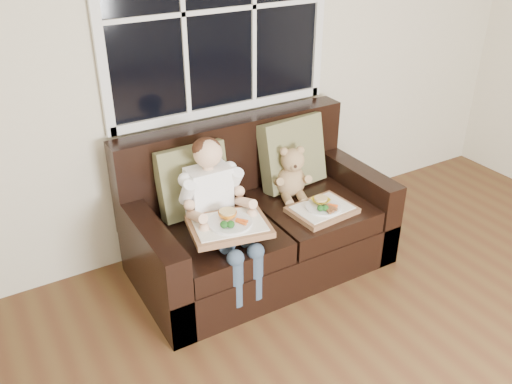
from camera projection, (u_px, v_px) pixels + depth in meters
window_back at (219, 10)px, 3.41m from camera, size 1.62×0.04×1.37m
loveseat at (256, 224)px, 3.71m from camera, size 1.70×0.92×0.96m
pillow_left at (193, 180)px, 3.47m from camera, size 0.46×0.21×0.47m
pillow_right at (292, 153)px, 3.81m from camera, size 0.51×0.27×0.50m
child at (217, 201)px, 3.30m from camera, size 0.39×0.60×0.88m
teddy_bear at (292, 176)px, 3.71m from camera, size 0.26×0.31×0.38m
tray_left at (229, 225)px, 3.20m from camera, size 0.52×0.44×0.11m
tray_right at (322, 209)px, 3.55m from camera, size 0.43×0.34×0.09m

